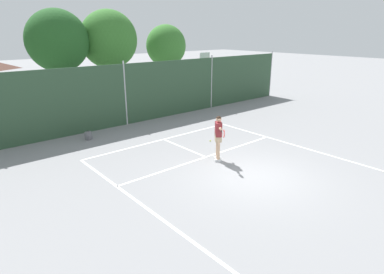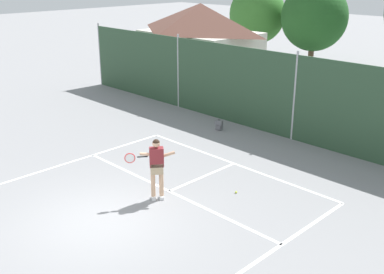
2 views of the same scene
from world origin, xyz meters
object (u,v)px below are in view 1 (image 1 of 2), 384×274
at_px(basketball_hoop, 204,70).
at_px(tennis_player, 218,134).
at_px(backpack_grey, 88,136).
at_px(tennis_ball, 210,141).

relative_size(basketball_hoop, tennis_player, 1.91).
bearing_deg(tennis_player, backpack_grey, 116.08).
relative_size(tennis_player, backpack_grey, 4.01).
height_order(tennis_ball, backpack_grey, backpack_grey).
bearing_deg(basketball_hoop, tennis_ball, -130.51).
xyz_separation_m(tennis_player, tennis_ball, (1.40, 1.92, -1.08)).
distance_m(basketball_hoop, tennis_player, 11.41).
bearing_deg(basketball_hoop, backpack_grey, -164.37).
xyz_separation_m(basketball_hoop, backpack_grey, (-10.12, -2.83, -2.12)).
xyz_separation_m(basketball_hoop, tennis_player, (-7.23, -8.74, -1.20)).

